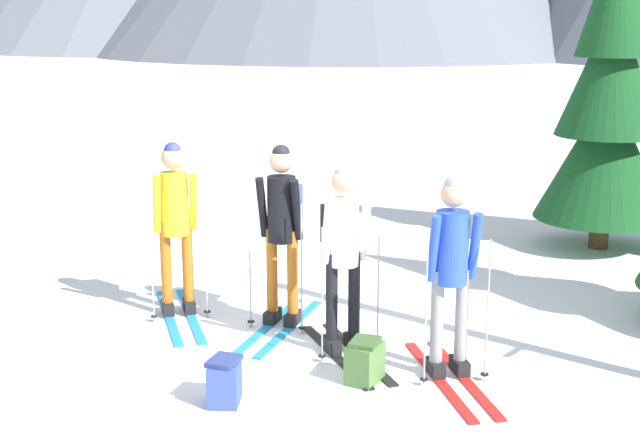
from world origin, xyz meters
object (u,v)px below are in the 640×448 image
at_px(skier_in_blue, 451,268).
at_px(backpack_on_snow_front, 365,361).
at_px(pine_tree_mid, 609,102).
at_px(backpack_on_snow_beside, 224,381).
at_px(skier_in_black, 282,224).
at_px(skier_in_yellow, 175,218).
at_px(skier_in_white, 343,247).

relative_size(skier_in_blue, backpack_on_snow_front, 4.62).
xyz_separation_m(pine_tree_mid, backpack_on_snow_beside, (-2.62, -5.99, -1.75)).
xyz_separation_m(skier_in_black, backpack_on_snow_front, (1.18, -1.09, -0.85)).
bearing_deg(skier_in_blue, skier_in_yellow, 167.47).
relative_size(skier_in_white, pine_tree_mid, 0.42).
height_order(skier_in_blue, backpack_on_snow_beside, skier_in_blue).
height_order(skier_in_yellow, skier_in_black, skier_in_black).
bearing_deg(skier_in_white, skier_in_black, 148.07).
distance_m(skier_in_yellow, skier_in_blue, 3.04).
bearing_deg(skier_in_black, backpack_on_snow_front, -42.82).
bearing_deg(skier_in_blue, skier_in_white, 167.01).
distance_m(skier_in_yellow, backpack_on_snow_front, 2.68).
bearing_deg(backpack_on_snow_beside, skier_in_white, 68.32).
bearing_deg(pine_tree_mid, skier_in_blue, -102.05).
bearing_deg(backpack_on_snow_beside, backpack_on_snow_front, 39.16).
height_order(skier_in_yellow, skier_in_white, skier_in_yellow).
relative_size(skier_in_yellow, skier_in_black, 0.99).
height_order(skier_in_black, skier_in_white, skier_in_black).
distance_m(skier_in_yellow, backpack_on_snow_beside, 2.41).
bearing_deg(skier_in_yellow, skier_in_white, -12.28).
bearing_deg(backpack_on_snow_front, pine_tree_mid, 72.18).
xyz_separation_m(skier_in_black, backpack_on_snow_beside, (0.24, -1.86, -0.85)).
distance_m(skier_in_white, pine_tree_mid, 5.14).
bearing_deg(skier_in_blue, backpack_on_snow_beside, -144.40).
bearing_deg(skier_in_blue, backpack_on_snow_front, -150.27).
bearing_deg(backpack_on_snow_beside, skier_in_blue, 35.60).
relative_size(backpack_on_snow_front, backpack_on_snow_beside, 1.00).
bearing_deg(pine_tree_mid, skier_in_black, -124.72).
relative_size(skier_in_black, skier_in_white, 1.04).
height_order(skier_in_yellow, pine_tree_mid, pine_tree_mid).
bearing_deg(backpack_on_snow_beside, pine_tree_mid, 66.36).
relative_size(skier_in_black, skier_in_blue, 1.04).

